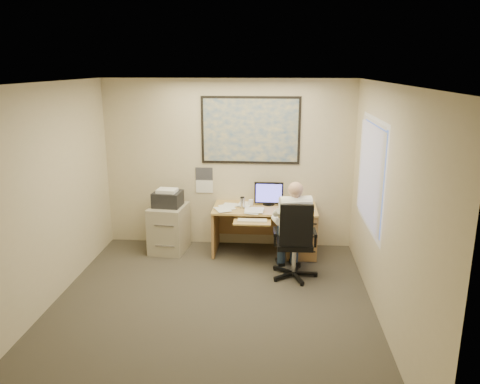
# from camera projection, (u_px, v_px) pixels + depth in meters

# --- Properties ---
(room_shell) EXTENTS (4.00, 4.50, 2.70)m
(room_shell) POSITION_uv_depth(u_px,v_px,m) (209.00, 204.00, 5.35)
(room_shell) COLOR #38342B
(room_shell) RESTS_ON ground
(desk) EXTENTS (1.60, 0.97, 1.11)m
(desk) POSITION_uv_depth(u_px,v_px,m) (286.00, 226.00, 7.35)
(desk) COLOR tan
(desk) RESTS_ON ground
(world_map) EXTENTS (1.56, 0.03, 1.06)m
(world_map) POSITION_uv_depth(u_px,v_px,m) (251.00, 130.00, 7.33)
(world_map) COLOR #1E4C93
(world_map) RESTS_ON room_shell
(wall_calendar) EXTENTS (0.28, 0.01, 0.42)m
(wall_calendar) POSITION_uv_depth(u_px,v_px,m) (204.00, 180.00, 7.60)
(wall_calendar) COLOR white
(wall_calendar) RESTS_ON room_shell
(window_blinds) EXTENTS (0.06, 1.40, 1.30)m
(window_blinds) POSITION_uv_depth(u_px,v_px,m) (371.00, 174.00, 5.93)
(window_blinds) COLOR beige
(window_blinds) RESTS_ON room_shell
(filing_cabinet) EXTENTS (0.59, 0.69, 1.02)m
(filing_cabinet) POSITION_uv_depth(u_px,v_px,m) (169.00, 224.00, 7.45)
(filing_cabinet) COLOR #A49B84
(filing_cabinet) RESTS_ON ground
(office_chair) EXTENTS (0.69, 0.69, 1.13)m
(office_chair) POSITION_uv_depth(u_px,v_px,m) (294.00, 256.00, 6.49)
(office_chair) COLOR black
(office_chair) RESTS_ON ground
(person) EXTENTS (0.70, 0.88, 1.37)m
(person) POSITION_uv_depth(u_px,v_px,m) (295.00, 230.00, 6.48)
(person) COLOR white
(person) RESTS_ON office_chair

